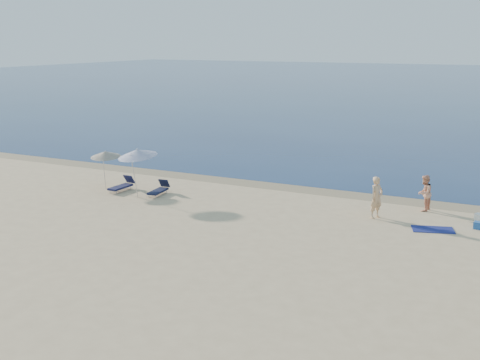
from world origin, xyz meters
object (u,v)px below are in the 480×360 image
at_px(umbrella_near, 137,153).
at_px(person_right, 424,193).
at_px(blue_cooler, 479,226).
at_px(person_left, 377,198).

bearing_deg(umbrella_near, person_right, 37.31).
bearing_deg(umbrella_near, blue_cooler, 28.57).
bearing_deg(person_right, blue_cooler, 62.52).
height_order(person_left, blue_cooler, person_left).
bearing_deg(person_left, umbrella_near, 125.04).
relative_size(blue_cooler, umbrella_near, 0.17).
bearing_deg(blue_cooler, person_left, -168.18).
distance_m(person_right, umbrella_near, 13.39).
xyz_separation_m(person_right, umbrella_near, (-12.86, -3.51, 1.33)).
distance_m(person_left, umbrella_near, 11.38).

